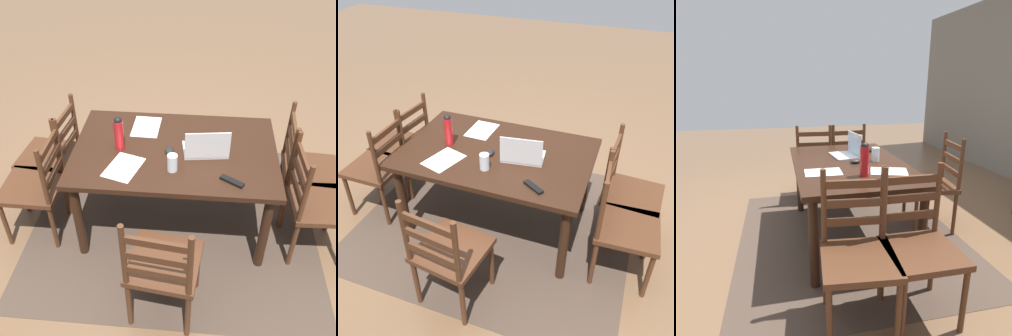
{
  "view_description": "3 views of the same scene",
  "coord_description": "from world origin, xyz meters",
  "views": [
    {
      "loc": [
        -0.17,
        2.45,
        2.53
      ],
      "look_at": [
        0.04,
        0.09,
        0.62
      ],
      "focal_mm": 43.8,
      "sensor_mm": 36.0,
      "label": 1
    },
    {
      "loc": [
        -0.95,
        2.33,
        2.35
      ],
      "look_at": [
        -0.11,
        0.08,
        0.66
      ],
      "focal_mm": 40.24,
      "sensor_mm": 36.0,
      "label": 2
    },
    {
      "loc": [
        2.53,
        -0.61,
        1.46
      ],
      "look_at": [
        -0.14,
        -0.02,
        0.64
      ],
      "focal_mm": 31.87,
      "sensor_mm": 36.0,
      "label": 3
    }
  ],
  "objects": [
    {
      "name": "computer_mouse",
      "position": [
        0.04,
        0.05,
        0.75
      ],
      "size": [
        0.07,
        0.11,
        0.03
      ],
      "primitive_type": "ellipsoid",
      "rotation": [
        0.0,
        0.0,
        0.12
      ],
      "color": "black",
      "rests_on": "dining_table"
    },
    {
      "name": "water_bottle",
      "position": [
        0.41,
        0.02,
        0.87
      ],
      "size": [
        0.07,
        0.07,
        0.27
      ],
      "color": "red",
      "rests_on": "dining_table"
    },
    {
      "name": "drinking_glass",
      "position": [
        -0.0,
        0.25,
        0.8
      ],
      "size": [
        0.07,
        0.07,
        0.13
      ],
      "primitive_type": "cylinder",
      "color": "silver",
      "rests_on": "dining_table"
    },
    {
      "name": "chair_right_near",
      "position": [
        1.04,
        -0.19,
        0.46
      ],
      "size": [
        0.48,
        0.48,
        0.95
      ],
      "color": "#4C2B19",
      "rests_on": "ground"
    },
    {
      "name": "area_rug",
      "position": [
        0.0,
        0.0,
        0.0
      ],
      "size": [
        2.32,
        2.05,
        0.01
      ],
      "primitive_type": "cube",
      "color": "#47382D",
      "rests_on": "ground"
    },
    {
      "name": "tv_remote",
      "position": [
        -0.41,
        0.34,
        0.75
      ],
      "size": [
        0.17,
        0.13,
        0.02
      ],
      "primitive_type": "cube",
      "rotation": [
        0.0,
        0.0,
        1.0
      ],
      "color": "black",
      "rests_on": "dining_table"
    },
    {
      "name": "chair_far_head",
      "position": [
        0.01,
        0.87,
        0.46
      ],
      "size": [
        0.49,
        0.49,
        0.95
      ],
      "color": "#4C2B19",
      "rests_on": "ground"
    },
    {
      "name": "paper_stack_right",
      "position": [
        0.25,
        -0.28,
        0.74
      ],
      "size": [
        0.22,
        0.3,
        0.0
      ],
      "primitive_type": "cube",
      "rotation": [
        0.0,
        0.0,
        -0.03
      ],
      "color": "white",
      "rests_on": "dining_table"
    },
    {
      "name": "chair_right_far",
      "position": [
        1.04,
        0.2,
        0.46
      ],
      "size": [
        0.44,
        0.44,
        0.95
      ],
      "color": "#4C2B19",
      "rests_on": "ground"
    },
    {
      "name": "chair_left_near",
      "position": [
        -1.04,
        -0.2,
        0.46
      ],
      "size": [
        0.47,
        0.47,
        0.95
      ],
      "color": "#4C2B19",
      "rests_on": "ground"
    },
    {
      "name": "laptop",
      "position": [
        -0.23,
        0.05,
        0.79
      ],
      "size": [
        0.35,
        0.26,
        0.23
      ],
      "color": "silver",
      "rests_on": "dining_table"
    },
    {
      "name": "ground_plane",
      "position": [
        0.0,
        0.0,
        0.0
      ],
      "size": [
        14.0,
        14.0,
        0.0
      ],
      "primitive_type": "plane",
      "color": "brown"
    },
    {
      "name": "paper_stack_left",
      "position": [
        0.34,
        0.25,
        0.74
      ],
      "size": [
        0.29,
        0.35,
        0.0
      ],
      "primitive_type": "cube",
      "rotation": [
        0.0,
        0.0,
        -0.3
      ],
      "color": "white",
      "rests_on": "dining_table"
    },
    {
      "name": "chair_left_far",
      "position": [
        -1.04,
        0.2,
        0.46
      ],
      "size": [
        0.46,
        0.46,
        0.95
      ],
      "color": "#4C2B19",
      "rests_on": "ground"
    },
    {
      "name": "dining_table",
      "position": [
        0.0,
        0.0,
        0.65
      ],
      "size": [
        1.51,
        0.99,
        0.74
      ],
      "color": "black",
      "rests_on": "ground"
    }
  ]
}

